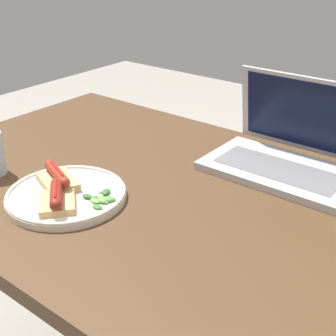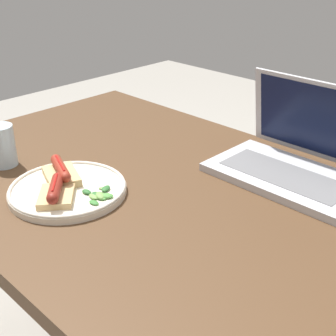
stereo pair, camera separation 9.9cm
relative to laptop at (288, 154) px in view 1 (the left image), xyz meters
name	(u,v)px [view 1 (the left image)]	position (x,y,z in m)	size (l,w,h in m)	color
desk	(189,229)	(-0.10, -0.26, -0.12)	(1.44, 0.80, 0.71)	#4C331E
laptop	(288,154)	(0.00, 0.00, 0.00)	(0.35, 0.24, 0.21)	#B7B7BC
plate	(66,195)	(-0.31, -0.42, -0.03)	(0.25, 0.25, 0.02)	silver
sausage_toast_left	(58,178)	(-0.35, -0.41, -0.01)	(0.12, 0.10, 0.04)	tan
sausage_toast_middle	(57,198)	(-0.28, -0.47, -0.01)	(0.11, 0.11, 0.04)	tan
salad_pile	(101,199)	(-0.23, -0.40, -0.02)	(0.07, 0.08, 0.01)	#2D662D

